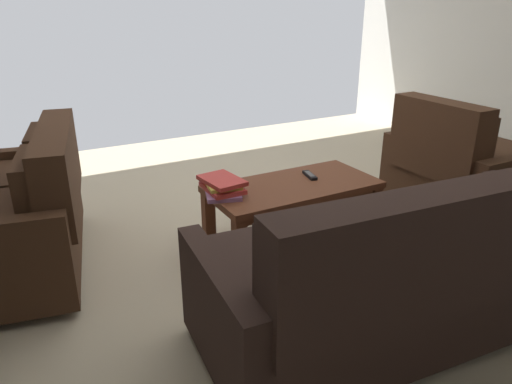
% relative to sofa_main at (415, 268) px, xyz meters
% --- Properties ---
extents(ground_plane, '(5.82, 5.44, 0.01)m').
position_rel_sofa_main_xyz_m(ground_plane, '(-0.12, -1.18, -0.37)').
color(ground_plane, beige).
extents(sofa_main, '(2.01, 0.96, 0.86)m').
position_rel_sofa_main_xyz_m(sofa_main, '(0.00, 0.00, 0.00)').
color(sofa_main, black).
rests_on(sofa_main, ground).
extents(loveseat_near, '(1.11, 1.44, 0.83)m').
position_rel_sofa_main_xyz_m(loveseat_near, '(1.59, -1.58, -0.01)').
color(loveseat_near, black).
rests_on(loveseat_near, ground).
extents(coffee_table, '(1.09, 0.53, 0.41)m').
position_rel_sofa_main_xyz_m(coffee_table, '(-0.04, -1.07, -0.02)').
color(coffee_table, brown).
rests_on(coffee_table, ground).
extents(armchair_side, '(0.88, 0.90, 0.89)m').
position_rel_sofa_main_xyz_m(armchair_side, '(-1.32, -0.82, 0.00)').
color(armchair_side, black).
rests_on(armchair_side, ground).
extents(book_stack, '(0.28, 0.33, 0.10)m').
position_rel_sofa_main_xyz_m(book_stack, '(0.43, -1.14, 0.10)').
color(book_stack, '#996699').
rests_on(book_stack, coffee_table).
extents(tv_remote, '(0.08, 0.17, 0.02)m').
position_rel_sofa_main_xyz_m(tv_remote, '(-0.21, -1.13, 0.06)').
color(tv_remote, black).
rests_on(tv_remote, coffee_table).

